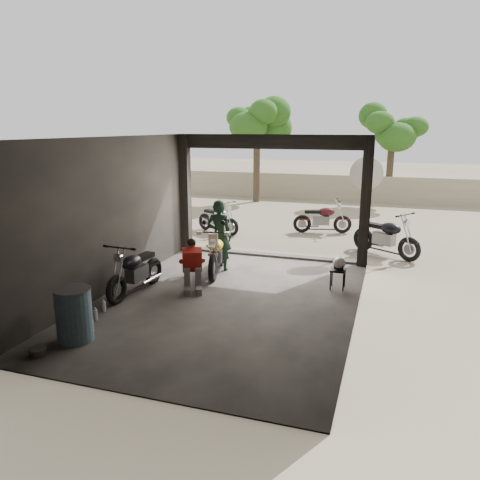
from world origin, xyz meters
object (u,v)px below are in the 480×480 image
Objects in this scene: outside_bike_a at (218,217)px; stool at (338,272)px; main_bike at (217,250)px; helmet at (339,263)px; outside_bike_c at (386,234)px; left_bike at (135,268)px; mechanic at (192,267)px; sign_post at (366,188)px; rider at (219,235)px; oil_drum at (74,316)px; outside_bike_b at (323,216)px.

stool is at bearing -109.43° from outside_bike_a.
main_bike is 6.02× the size of helmet.
outside_bike_c reaches higher than main_bike.
main_bike is 2.14m from left_bike.
sign_post is (3.18, 4.25, 1.25)m from mechanic.
helmet is at bearing 63.81° from stool.
rider is 4.25m from sign_post.
rider reaches higher than oil_drum.
stool is at bearing -129.01° from helmet.
outside_bike_a is at bearing 97.87° from left_bike.
rider is 1.61× the size of mechanic.
helmet is (0.01, 0.03, 0.20)m from stool.
outside_bike_a is 4.11m from rider.
outside_bike_c is 3.20m from helmet.
outside_bike_c is at bearing -142.32° from rider.
outside_bike_b is 5.79× the size of helmet.
sign_post is at bearing 52.06° from left_bike.
stool is (2.87, -0.51, -0.49)m from rider.
rider is 1.95× the size of oil_drum.
sign_post reaches higher than oil_drum.
stool is (2.89, 1.07, -0.16)m from mechanic.
outside_bike_a is 6.14m from helmet.
outside_bike_b is at bearing 115.52° from sign_post.
sign_post is at bearing -160.75° from outside_bike_b.
main_bike is 3.81× the size of stool.
rider is 2.96m from stool.
outside_bike_b is (2.83, 6.93, -0.01)m from left_bike.
helmet is at bearing 178.39° from outside_bike_b.
outside_bike_a is 5.60m from mechanic.
oil_drum is (-3.75, -3.87, -0.13)m from helmet.
oil_drum is (0.63, -8.17, -0.09)m from outside_bike_a.
rider is 2.94m from helmet.
oil_drum is at bearing -80.72° from left_bike.
outside_bike_c is 2.05× the size of oil_drum.
oil_drum is at bearing -132.61° from mechanic.
left_bike is 1.06× the size of outside_bike_a.
outside_bike_a is 6.15m from stool.
outside_bike_c is at bearing -77.77° from outside_bike_a.
left_bike is at bearing -150.66° from outside_bike_a.
mechanic is at bearing -103.76° from main_bike.
sign_post is at bearing 116.51° from outside_bike_c.
left_bike is 0.64× the size of sign_post.
sign_post is (4.03, 7.02, 1.35)m from oil_drum.
oil_drum reaches higher than helmet.
sign_post reaches higher than left_bike.
outside_bike_b is 0.95× the size of rider.
outside_bike_a is at bearing 79.66° from mechanic.
oil_drum is at bearing -150.27° from outside_bike_a.
left_bike is 5.89× the size of helmet.
rider reaches higher than stool.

